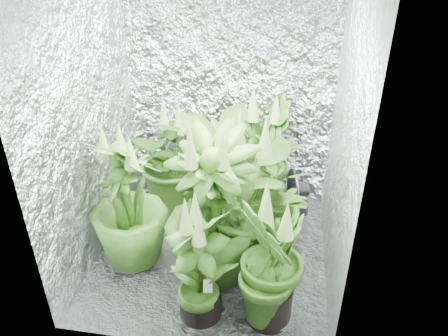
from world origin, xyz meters
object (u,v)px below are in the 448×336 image
Objects in this scene: plant_a at (176,159)px; plant_h at (211,211)px; circulation_fan at (296,195)px; plant_f at (199,269)px; plant_c at (262,158)px; plant_d at (127,204)px; plant_g at (272,265)px; plant_b at (224,175)px; plant_e at (249,202)px.

plant_a is 0.91m from plant_h.
plant_f is at bearing -129.17° from circulation_fan.
plant_h is (-0.24, -0.86, 0.07)m from plant_c.
plant_g is (0.98, -0.37, -0.05)m from plant_d.
plant_f is (-0.24, -1.23, -0.07)m from plant_c.
plant_a is 1.06× the size of plant_f.
circulation_fan is (0.56, 0.18, -0.24)m from plant_b.
plant_d reaches higher than plant_c.
plant_f is at bearing -37.46° from plant_d.
plant_a is 0.76× the size of plant_e.
plant_b is at bearing 91.27° from plant_f.
plant_b is 0.34m from plant_c.
plant_e reaches higher than plant_d.
plant_c is 0.90m from plant_h.
plant_g is 1.16m from circulation_fan.
circulation_fan is at bearing 2.15° from plant_a.
plant_a is at bearing 135.68° from plant_e.
plant_h is (-0.40, 0.29, 0.11)m from plant_g.
plant_h is (-0.22, -0.15, 0.01)m from plant_e.
plant_b is at bearing 114.27° from plant_g.
plant_b is at bearing 91.98° from plant_h.
plant_d is 2.62× the size of circulation_fan.
plant_h reaches higher than plant_b.
plant_h is (-0.00, 0.37, 0.14)m from plant_f.
plant_g is at bearing -111.91° from circulation_fan.
plant_a is at bearing 110.75° from plant_f.
plant_e is 0.83m from circulation_fan.
plant_g reaches higher than circulation_fan.
plant_d is at bearing 159.45° from plant_g.
plant_a is at bearing 118.99° from plant_h.
plant_g is 0.51m from plant_h.
plant_g is at bearing 10.52° from plant_f.
plant_a is 0.81× the size of plant_h.
plant_b is at bearing -141.59° from plant_c.
plant_e is 0.58m from plant_f.
plant_g is at bearing -65.73° from plant_b.
plant_h reaches higher than plant_c.
plant_c reaches higher than plant_b.
circulation_fan is at bearing 64.74° from plant_e.
plant_h reaches higher than plant_g.
plant_b is 0.80m from plant_d.
plant_e is at bearing -44.32° from plant_a.
plant_f is (-0.22, -0.52, -0.13)m from plant_e.
plant_c is 0.90× the size of plant_h.
plant_b reaches higher than circulation_fan.
plant_e is at bearing 34.78° from plant_h.
plant_d is at bearing -136.18° from plant_c.
plant_d is 0.58m from plant_h.
plant_d is (-0.55, -0.58, 0.07)m from plant_b.
circulation_fan is (0.98, 0.04, -0.27)m from plant_a.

